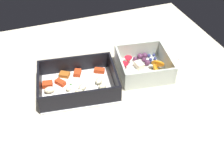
# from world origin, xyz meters

# --- Properties ---
(table_surface) EXTENTS (0.80, 0.80, 0.02)m
(table_surface) POSITION_xyz_m (0.00, 0.00, 0.01)
(table_surface) COLOR beige
(table_surface) RESTS_ON ground
(pasta_container) EXTENTS (0.23, 0.19, 0.06)m
(pasta_container) POSITION_xyz_m (-0.12, 0.00, 0.04)
(pasta_container) COLOR white
(pasta_container) RESTS_ON table_surface
(fruit_bowl) EXTENTS (0.17, 0.17, 0.06)m
(fruit_bowl) POSITION_xyz_m (0.09, 0.01, 0.04)
(fruit_bowl) COLOR silver
(fruit_bowl) RESTS_ON table_surface
(candy_bar) EXTENTS (0.07, 0.03, 0.01)m
(candy_bar) POSITION_xyz_m (-0.04, 0.12, 0.03)
(candy_bar) COLOR #51197A
(candy_bar) RESTS_ON table_surface
(paper_cup_liner) EXTENTS (0.04, 0.04, 0.02)m
(paper_cup_liner) POSITION_xyz_m (0.20, 0.03, 0.03)
(paper_cup_liner) COLOR white
(paper_cup_liner) RESTS_ON table_surface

